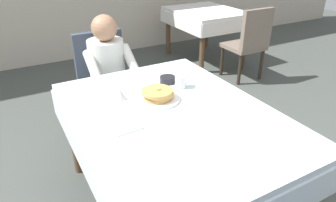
% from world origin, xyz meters
% --- Properties ---
extents(dining_table_main, '(1.12, 1.52, 0.74)m').
position_xyz_m(dining_table_main, '(0.00, 0.00, 0.65)').
color(dining_table_main, silver).
rests_on(dining_table_main, ground).
extents(chair_diner, '(0.44, 0.45, 0.93)m').
position_xyz_m(chair_diner, '(-0.05, 1.17, 0.53)').
color(chair_diner, '#384251').
rests_on(chair_diner, ground).
extents(diner_person, '(0.40, 0.43, 1.12)m').
position_xyz_m(diner_person, '(-0.05, 1.01, 0.67)').
color(diner_person, silver).
rests_on(diner_person, ground).
extents(plate_breakfast, '(0.28, 0.28, 0.02)m').
position_xyz_m(plate_breakfast, '(-0.01, 0.18, 0.75)').
color(plate_breakfast, white).
rests_on(plate_breakfast, dining_table_main).
extents(breakfast_stack, '(0.20, 0.20, 0.07)m').
position_xyz_m(breakfast_stack, '(-0.01, 0.18, 0.79)').
color(breakfast_stack, tan).
rests_on(breakfast_stack, plate_breakfast).
extents(cup_coffee, '(0.11, 0.08, 0.08)m').
position_xyz_m(cup_coffee, '(0.22, 0.27, 0.78)').
color(cup_coffee, white).
rests_on(cup_coffee, dining_table_main).
extents(bowl_butter, '(0.11, 0.11, 0.04)m').
position_xyz_m(bowl_butter, '(0.18, 0.39, 0.76)').
color(bowl_butter, black).
rests_on(bowl_butter, dining_table_main).
extents(syrup_pitcher, '(0.08, 0.08, 0.07)m').
position_xyz_m(syrup_pitcher, '(-0.21, 0.30, 0.78)').
color(syrup_pitcher, silver).
rests_on(syrup_pitcher, dining_table_main).
extents(fork_left_of_plate, '(0.02, 0.18, 0.00)m').
position_xyz_m(fork_left_of_plate, '(-0.20, 0.16, 0.74)').
color(fork_left_of_plate, silver).
rests_on(fork_left_of_plate, dining_table_main).
extents(knife_right_of_plate, '(0.03, 0.20, 0.00)m').
position_xyz_m(knife_right_of_plate, '(0.18, 0.16, 0.74)').
color(knife_right_of_plate, silver).
rests_on(knife_right_of_plate, dining_table_main).
extents(spoon_near_edge, '(0.15, 0.04, 0.00)m').
position_xyz_m(spoon_near_edge, '(-0.00, -0.18, 0.74)').
color(spoon_near_edge, silver).
rests_on(spoon_near_edge, dining_table_main).
extents(napkin_folded, '(0.18, 0.13, 0.01)m').
position_xyz_m(napkin_folded, '(-0.31, -0.02, 0.74)').
color(napkin_folded, white).
rests_on(napkin_folded, dining_table_main).
extents(background_table_far, '(0.92, 1.12, 0.74)m').
position_xyz_m(background_table_far, '(1.92, 2.37, 0.62)').
color(background_table_far, white).
rests_on(background_table_far, ground).
extents(background_chair_empty, '(0.44, 0.45, 0.93)m').
position_xyz_m(background_chair_empty, '(1.92, 1.42, 0.53)').
color(background_chair_empty, '#7A6B5B').
rests_on(background_chair_empty, ground).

